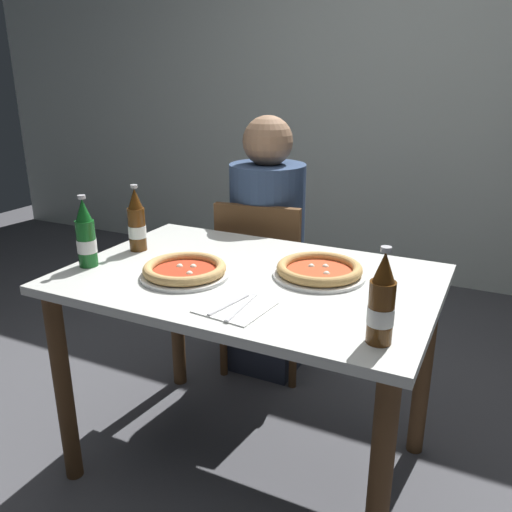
{
  "coord_description": "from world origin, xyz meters",
  "views": [
    {
      "loc": [
        0.73,
        -1.44,
        1.37
      ],
      "look_at": [
        0.0,
        0.05,
        0.8
      ],
      "focal_mm": 36.93,
      "sensor_mm": 36.0,
      "label": 1
    }
  ],
  "objects_px": {
    "pizza_margherita_near": "(319,270)",
    "beer_bottle_left": "(137,223)",
    "dining_table_main": "(249,307)",
    "pizza_marinara_far": "(185,270)",
    "beer_bottle_right": "(382,303)",
    "napkin_with_cutlery": "(235,307)",
    "chair_behind_table": "(264,278)",
    "beer_bottle_center": "(86,237)",
    "diner_seated": "(267,254)"
  },
  "relations": [
    {
      "from": "dining_table_main",
      "to": "pizza_margherita_near",
      "type": "distance_m",
      "value": 0.27
    },
    {
      "from": "diner_seated",
      "to": "beer_bottle_right",
      "type": "xyz_separation_m",
      "value": [
        0.73,
        -0.93,
        0.27
      ]
    },
    {
      "from": "diner_seated",
      "to": "beer_bottle_center",
      "type": "bearing_deg",
      "value": -109.64
    },
    {
      "from": "diner_seated",
      "to": "beer_bottle_right",
      "type": "bearing_deg",
      "value": -51.71
    },
    {
      "from": "dining_table_main",
      "to": "beer_bottle_left",
      "type": "xyz_separation_m",
      "value": [
        -0.49,
        0.05,
        0.22
      ]
    },
    {
      "from": "pizza_margherita_near",
      "to": "napkin_with_cutlery",
      "type": "xyz_separation_m",
      "value": [
        -0.13,
        -0.34,
        -0.02
      ]
    },
    {
      "from": "pizza_margherita_near",
      "to": "napkin_with_cutlery",
      "type": "bearing_deg",
      "value": -111.13
    },
    {
      "from": "beer_bottle_center",
      "to": "beer_bottle_right",
      "type": "height_order",
      "value": "same"
    },
    {
      "from": "dining_table_main",
      "to": "diner_seated",
      "type": "relative_size",
      "value": 0.99
    },
    {
      "from": "diner_seated",
      "to": "beer_bottle_left",
      "type": "xyz_separation_m",
      "value": [
        -0.25,
        -0.61,
        0.27
      ]
    },
    {
      "from": "diner_seated",
      "to": "pizza_marinara_far",
      "type": "bearing_deg",
      "value": -85.56
    },
    {
      "from": "pizza_marinara_far",
      "to": "chair_behind_table",
      "type": "bearing_deg",
      "value": 93.97
    },
    {
      "from": "pizza_margherita_near",
      "to": "beer_bottle_center",
      "type": "height_order",
      "value": "beer_bottle_center"
    },
    {
      "from": "chair_behind_table",
      "to": "napkin_with_cutlery",
      "type": "distance_m",
      "value": 0.95
    },
    {
      "from": "chair_behind_table",
      "to": "pizza_marinara_far",
      "type": "xyz_separation_m",
      "value": [
        0.05,
        -0.71,
        0.29
      ]
    },
    {
      "from": "dining_table_main",
      "to": "diner_seated",
      "type": "distance_m",
      "value": 0.7
    },
    {
      "from": "dining_table_main",
      "to": "pizza_margherita_near",
      "type": "relative_size",
      "value": 3.99
    },
    {
      "from": "diner_seated",
      "to": "beer_bottle_left",
      "type": "height_order",
      "value": "diner_seated"
    },
    {
      "from": "pizza_margherita_near",
      "to": "napkin_with_cutlery",
      "type": "distance_m",
      "value": 0.36
    },
    {
      "from": "pizza_marinara_far",
      "to": "beer_bottle_right",
      "type": "relative_size",
      "value": 1.18
    },
    {
      "from": "napkin_with_cutlery",
      "to": "beer_bottle_left",
      "type": "bearing_deg",
      "value": 152.39
    },
    {
      "from": "chair_behind_table",
      "to": "beer_bottle_left",
      "type": "distance_m",
      "value": 0.72
    },
    {
      "from": "pizza_margherita_near",
      "to": "beer_bottle_right",
      "type": "bearing_deg",
      "value": -51.74
    },
    {
      "from": "diner_seated",
      "to": "dining_table_main",
      "type": "bearing_deg",
      "value": -69.9
    },
    {
      "from": "beer_bottle_center",
      "to": "napkin_with_cutlery",
      "type": "bearing_deg",
      "value": -7.84
    },
    {
      "from": "diner_seated",
      "to": "beer_bottle_left",
      "type": "distance_m",
      "value": 0.71
    },
    {
      "from": "dining_table_main",
      "to": "pizza_marinara_far",
      "type": "relative_size",
      "value": 4.13
    },
    {
      "from": "pizza_margherita_near",
      "to": "beer_bottle_left",
      "type": "relative_size",
      "value": 1.22
    },
    {
      "from": "diner_seated",
      "to": "pizza_marinara_far",
      "type": "relative_size",
      "value": 4.16
    },
    {
      "from": "dining_table_main",
      "to": "beer_bottle_left",
      "type": "height_order",
      "value": "beer_bottle_left"
    },
    {
      "from": "chair_behind_table",
      "to": "beer_bottle_right",
      "type": "xyz_separation_m",
      "value": [
        0.72,
        -0.88,
        0.37
      ]
    },
    {
      "from": "pizza_margherita_near",
      "to": "pizza_marinara_far",
      "type": "relative_size",
      "value": 1.03
    },
    {
      "from": "dining_table_main",
      "to": "pizza_marinara_far",
      "type": "xyz_separation_m",
      "value": [
        -0.18,
        -0.1,
        0.14
      ]
    },
    {
      "from": "dining_table_main",
      "to": "beer_bottle_center",
      "type": "height_order",
      "value": "beer_bottle_center"
    },
    {
      "from": "beer_bottle_center",
      "to": "beer_bottle_right",
      "type": "bearing_deg",
      "value": -5.81
    },
    {
      "from": "pizza_margherita_near",
      "to": "beer_bottle_right",
      "type": "height_order",
      "value": "beer_bottle_right"
    },
    {
      "from": "chair_behind_table",
      "to": "pizza_margherita_near",
      "type": "bearing_deg",
      "value": 122.37
    },
    {
      "from": "beer_bottle_left",
      "to": "beer_bottle_center",
      "type": "distance_m",
      "value": 0.22
    },
    {
      "from": "napkin_with_cutlery",
      "to": "pizza_margherita_near",
      "type": "bearing_deg",
      "value": 68.87
    },
    {
      "from": "dining_table_main",
      "to": "diner_seated",
      "type": "xyz_separation_m",
      "value": [
        -0.24,
        0.66,
        -0.05
      ]
    },
    {
      "from": "pizza_marinara_far",
      "to": "dining_table_main",
      "type": "bearing_deg",
      "value": 29.75
    },
    {
      "from": "diner_seated",
      "to": "pizza_marinara_far",
      "type": "xyz_separation_m",
      "value": [
        0.06,
        -0.76,
        0.19
      ]
    },
    {
      "from": "chair_behind_table",
      "to": "dining_table_main",
      "type": "bearing_deg",
      "value": 102.94
    },
    {
      "from": "pizza_margherita_near",
      "to": "beer_bottle_center",
      "type": "distance_m",
      "value": 0.79
    },
    {
      "from": "beer_bottle_right",
      "to": "napkin_with_cutlery",
      "type": "xyz_separation_m",
      "value": [
        -0.41,
        0.02,
        -0.1
      ]
    },
    {
      "from": "beer_bottle_left",
      "to": "napkin_with_cutlery",
      "type": "xyz_separation_m",
      "value": [
        0.57,
        -0.3,
        -0.1
      ]
    },
    {
      "from": "beer_bottle_center",
      "to": "dining_table_main",
      "type": "bearing_deg",
      "value": 17.03
    },
    {
      "from": "dining_table_main",
      "to": "pizza_marinara_far",
      "type": "height_order",
      "value": "pizza_marinara_far"
    },
    {
      "from": "beer_bottle_left",
      "to": "beer_bottle_right",
      "type": "bearing_deg",
      "value": -17.96
    },
    {
      "from": "pizza_margherita_near",
      "to": "beer_bottle_center",
      "type": "relative_size",
      "value": 1.22
    }
  ]
}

